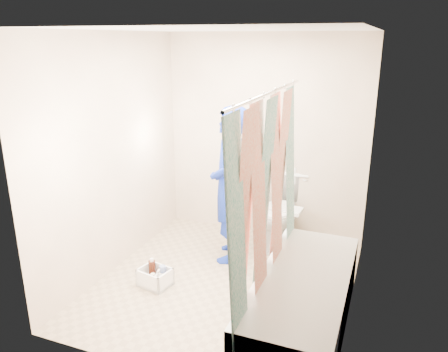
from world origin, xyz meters
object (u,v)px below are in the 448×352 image
at_px(toilet, 282,210).
at_px(plumber, 229,185).
at_px(cleaning_caddy, 156,278).
at_px(bathtub, 302,301).

xyz_separation_m(toilet, plumber, (-0.46, -0.53, 0.42)).
bearing_deg(plumber, cleaning_caddy, -44.30).
distance_m(toilet, plumber, 0.82).
xyz_separation_m(bathtub, toilet, (-0.55, 1.51, 0.15)).
height_order(bathtub, toilet, toilet).
relative_size(toilet, cleaning_caddy, 2.47).
relative_size(bathtub, cleaning_caddy, 5.17).
bearing_deg(bathtub, toilet, 110.07).
height_order(bathtub, plumber, plumber).
height_order(toilet, cleaning_caddy, toilet).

